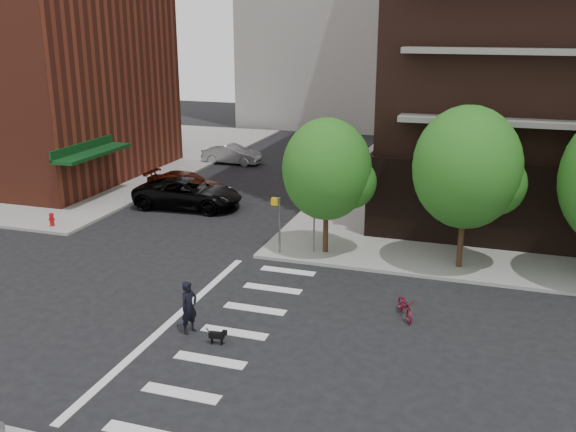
% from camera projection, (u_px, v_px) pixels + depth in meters
% --- Properties ---
extents(ground, '(120.00, 120.00, 0.00)m').
position_uv_depth(ground, '(158.00, 321.00, 23.18)').
color(ground, black).
rests_on(ground, ground).
extents(sidewalk_nw, '(31.00, 33.00, 0.15)m').
position_uv_depth(sidewalk_nw, '(32.00, 154.00, 51.80)').
color(sidewalk_nw, gray).
rests_on(sidewalk_nw, ground).
extents(crosswalk, '(3.85, 13.00, 0.01)m').
position_uv_depth(crosswalk, '(214.00, 329.00, 22.52)').
color(crosswalk, silver).
rests_on(crosswalk, ground).
extents(tree_a, '(4.00, 4.00, 5.90)m').
position_uv_depth(tree_a, '(327.00, 169.00, 28.53)').
color(tree_a, '#301E11').
rests_on(tree_a, sidewalk_ne).
extents(tree_b, '(4.50, 4.50, 6.65)m').
position_uv_depth(tree_b, '(467.00, 168.00, 26.60)').
color(tree_b, '#301E11').
rests_on(tree_b, sidewalk_ne).
extents(pedestrian_signal, '(2.18, 0.67, 2.60)m').
position_uv_depth(pedestrian_signal, '(287.00, 216.00, 29.15)').
color(pedestrian_signal, slate).
rests_on(pedestrian_signal, sidewalk_ne).
extents(fire_hydrant, '(0.24, 0.24, 0.73)m').
position_uv_depth(fire_hydrant, '(52.00, 219.00, 33.23)').
color(fire_hydrant, '#A50C0C').
rests_on(fire_hydrant, sidewalk_nw).
extents(parked_car_black, '(3.23, 6.35, 1.72)m').
position_uv_depth(parked_car_black, '(188.00, 194.00, 36.83)').
color(parked_car_black, black).
rests_on(parked_car_black, ground).
extents(parked_car_maroon, '(2.11, 5.07, 1.47)m').
position_uv_depth(parked_car_maroon, '(187.00, 184.00, 39.44)').
color(parked_car_maroon, '#441106').
rests_on(parked_car_maroon, ground).
extents(parked_car_silver, '(1.58, 4.47, 1.47)m').
position_uv_depth(parked_car_silver, '(232.00, 154.00, 48.29)').
color(parked_car_silver, '#979A9F').
rests_on(parked_car_silver, ground).
extents(scooter, '(1.19, 1.71, 0.85)m').
position_uv_depth(scooter, '(405.00, 306.00, 23.34)').
color(scooter, maroon).
rests_on(scooter, ground).
extents(dog_walker, '(0.81, 0.67, 1.89)m').
position_uv_depth(dog_walker, '(189.00, 307.00, 22.04)').
color(dog_walker, black).
rests_on(dog_walker, ground).
extents(dog, '(0.63, 0.23, 0.53)m').
position_uv_depth(dog, '(218.00, 335.00, 21.40)').
color(dog, black).
rests_on(dog, ground).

